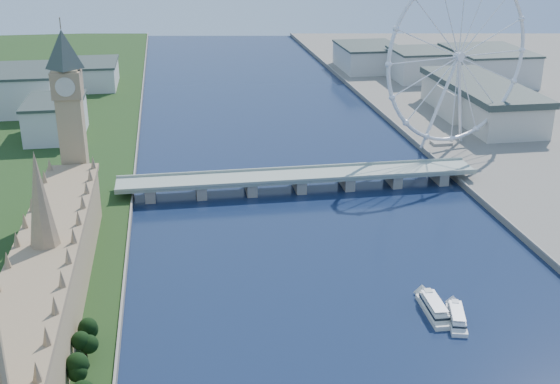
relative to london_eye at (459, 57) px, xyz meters
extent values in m
cube|color=tan|center=(-247.98, -185.08, -50.52)|extent=(24.00, 200.00, 28.00)
cone|color=#937A59|center=(-247.98, -185.08, -14.52)|extent=(12.00, 12.00, 40.00)
cube|color=tan|center=(-247.98, -77.08, -24.52)|extent=(13.00, 13.00, 80.00)
cube|color=#937A59|center=(-247.98, -77.08, 7.48)|extent=(15.00, 15.00, 14.00)
pyramid|color=#2D3833|center=(-247.98, -77.08, 35.48)|extent=(20.02, 20.02, 20.00)
cube|color=gray|center=(-119.98, -55.08, -59.02)|extent=(220.00, 22.00, 2.00)
cube|color=gray|center=(-209.98, -55.08, -63.77)|extent=(6.00, 20.00, 7.50)
cube|color=gray|center=(-179.98, -55.08, -63.77)|extent=(6.00, 20.00, 7.50)
cube|color=gray|center=(-149.98, -55.08, -63.77)|extent=(6.00, 20.00, 7.50)
cube|color=gray|center=(-119.98, -55.08, -63.77)|extent=(6.00, 20.00, 7.50)
cube|color=gray|center=(-89.98, -55.08, -63.77)|extent=(6.00, 20.00, 7.50)
cube|color=gray|center=(-59.98, -55.08, -63.77)|extent=(6.00, 20.00, 7.50)
cube|color=gray|center=(-29.98, -55.08, -63.77)|extent=(6.00, 20.00, 7.50)
torus|color=silver|center=(0.02, -0.08, 0.48)|extent=(113.60, 39.12, 118.60)
cylinder|color=silver|center=(0.02, -0.08, 0.48)|extent=(7.25, 6.61, 6.00)
cube|color=gray|center=(-2.98, 9.92, -63.52)|extent=(14.00, 10.00, 2.00)
cube|color=beige|center=(-279.98, 74.92, -51.52)|extent=(40.00, 60.00, 26.00)
cube|color=beige|center=(-319.98, 164.92, -48.52)|extent=(60.00, 80.00, 32.00)
cube|color=beige|center=(-269.98, 244.92, -53.52)|extent=(50.00, 70.00, 22.00)
cube|color=beige|center=(60.02, 224.92, -50.52)|extent=(60.00, 60.00, 28.00)
cube|color=beige|center=(120.02, 204.92, -49.52)|extent=(70.00, 90.00, 30.00)
cube|color=beige|center=(20.02, 284.92, -52.52)|extent=(60.00, 80.00, 24.00)
camera|label=1|loc=(-195.66, -450.94, 87.48)|focal=45.00mm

